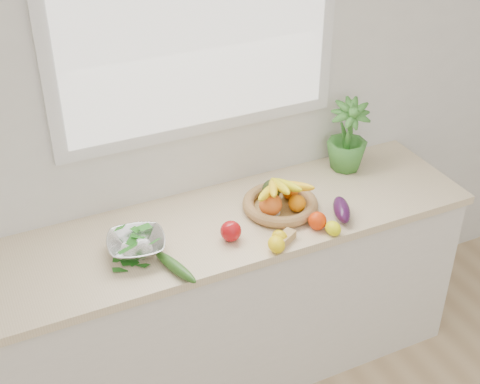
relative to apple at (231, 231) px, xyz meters
name	(u,v)px	position (x,y,z in m)	size (l,w,h in m)	color
back_wall	(198,101)	(0.04, 0.43, 0.41)	(4.50, 0.02, 2.70)	white
counter_cabinet	(229,302)	(0.04, 0.13, -0.51)	(2.20, 0.58, 0.86)	silver
countertop	(228,225)	(0.04, 0.13, -0.06)	(2.24, 0.62, 0.04)	beige
window_frame	(196,12)	(0.04, 0.41, 0.81)	(1.30, 0.03, 1.10)	white
window_pane	(198,13)	(0.04, 0.39, 0.81)	(1.18, 0.01, 0.98)	white
orange_loose	(317,221)	(0.37, -0.08, 0.00)	(0.08, 0.08, 0.08)	red
lemon_a	(333,228)	(0.41, -0.15, -0.01)	(0.06, 0.08, 0.06)	#EEF10D
lemon_b	(276,244)	(0.14, -0.15, -0.01)	(0.07, 0.09, 0.07)	yellow
lemon_c	(280,237)	(0.18, -0.10, -0.02)	(0.06, 0.07, 0.06)	yellow
apple	(231,231)	(0.00, 0.00, 0.00)	(0.09, 0.09, 0.09)	#AD0D12
ginger	(284,239)	(0.20, -0.11, -0.03)	(0.12, 0.05, 0.04)	tan
garlic_a	(297,200)	(0.39, 0.12, -0.03)	(0.05, 0.05, 0.04)	white
garlic_b	(275,212)	(0.25, 0.08, -0.02)	(0.05, 0.05, 0.04)	white
garlic_c	(317,220)	(0.39, -0.06, -0.02)	(0.05, 0.05, 0.04)	white
eggplant	(342,210)	(0.51, -0.05, -0.01)	(0.07, 0.19, 0.07)	#330E36
cucumber	(175,267)	(-0.29, -0.10, -0.02)	(0.05, 0.26, 0.05)	#225017
radish	(279,247)	(0.15, -0.15, -0.03)	(0.04, 0.04, 0.04)	red
potted_herb	(348,136)	(0.76, 0.30, 0.14)	(0.20, 0.20, 0.35)	#3A7F2E
fruit_basket	(280,200)	(0.29, 0.11, 0.01)	(0.38, 0.38, 0.18)	tan
colander_with_spinach	(136,242)	(-0.39, 0.08, 0.02)	(0.28, 0.28, 0.12)	silver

